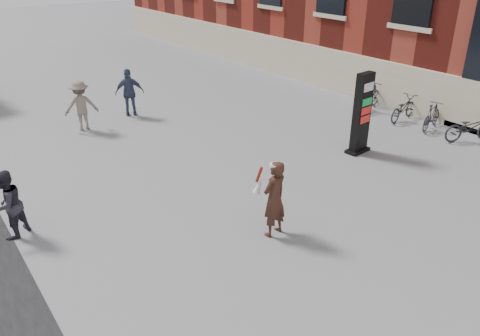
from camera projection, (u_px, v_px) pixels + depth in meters
ground at (284, 233)px, 10.58m from camera, size 100.00×100.00×0.00m
info_pylon at (362, 114)px, 14.21m from camera, size 0.84×0.47×2.52m
woman at (274, 198)px, 10.16m from camera, size 0.74×0.69×1.79m
pedestrian_a at (8, 205)px, 10.13m from camera, size 0.98×0.93×1.59m
pedestrian_b at (81, 106)px, 16.19m from camera, size 1.25×0.89×1.75m
pedestrian_c at (130, 93)px, 17.56m from camera, size 1.14×0.80×1.80m
bike_4 at (470, 127)px, 15.38m from camera, size 1.91×1.33×0.95m
bike_5 at (432, 116)px, 16.42m from camera, size 1.64×0.82×0.95m
bike_6 at (403, 108)px, 17.29m from camera, size 1.79×0.88×0.90m
bike_7 at (370, 97)px, 18.38m from camera, size 1.81×0.96×1.05m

